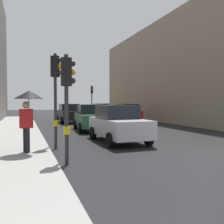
{
  "coord_description": "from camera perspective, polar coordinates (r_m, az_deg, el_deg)",
  "views": [
    {
      "loc": [
        -6.6,
        -7.58,
        1.89
      ],
      "look_at": [
        0.11,
        11.67,
        1.12
      ],
      "focal_mm": 40.69,
      "sensor_mm": 36.0,
      "label": 1
    }
  ],
  "objects": [
    {
      "name": "traffic_light_far_median",
      "position": [
        29.83,
        -4.54,
        3.68
      ],
      "size": [
        0.25,
        0.44,
        3.9
      ],
      "color": "#2D2D2D",
      "rests_on": "ground"
    },
    {
      "name": "car_red_sedan",
      "position": [
        24.33,
        3.29,
        -0.24
      ],
      "size": [
        2.27,
        4.32,
        1.76
      ],
      "color": "red",
      "rests_on": "ground"
    },
    {
      "name": "ground_plane",
      "position": [
        10.23,
        21.68,
        -8.66
      ],
      "size": [
        120.0,
        120.0,
        0.0
      ],
      "primitive_type": "plane",
      "color": "black"
    },
    {
      "name": "car_yellow_taxi",
      "position": [
        33.0,
        -2.48,
        0.4
      ],
      "size": [
        2.23,
        4.31,
        1.76
      ],
      "color": "yellow",
      "rests_on": "ground"
    },
    {
      "name": "traffic_light_near_right",
      "position": [
        10.53,
        -12.51,
        6.29
      ],
      "size": [
        0.45,
        0.36,
        3.86
      ],
      "color": "#2D2D2D",
      "rests_on": "ground"
    },
    {
      "name": "car_dark_suv",
      "position": [
        23.99,
        -9.6,
        -0.3
      ],
      "size": [
        2.09,
        4.24,
        1.76
      ],
      "color": "black",
      "rests_on": "ground"
    },
    {
      "name": "car_silver_hatchback",
      "position": [
        12.18,
        1.37,
        -2.62
      ],
      "size": [
        2.06,
        4.22,
        1.76
      ],
      "color": "#BCBCC1",
      "rests_on": "ground"
    },
    {
      "name": "car_green_estate",
      "position": [
        17.22,
        -4.74,
        -1.23
      ],
      "size": [
        2.27,
        4.33,
        1.76
      ],
      "color": "#2D6038",
      "rests_on": "ground"
    },
    {
      "name": "pedestrian_with_umbrella",
      "position": [
        9.24,
        -18.35,
        1.72
      ],
      "size": [
        1.0,
        1.0,
        2.14
      ],
      "color": "black",
      "rests_on": "sidewalk_kerb"
    },
    {
      "name": "traffic_light_near_left",
      "position": [
        7.75,
        -10.04,
        5.1
      ],
      "size": [
        0.43,
        0.24,
        3.33
      ],
      "color": "#2D2D2D",
      "rests_on": "ground"
    },
    {
      "name": "sidewalk_kerb",
      "position": [
        13.71,
        -21.53,
        -5.59
      ],
      "size": [
        2.97,
        40.0,
        0.16
      ],
      "primitive_type": "cube",
      "color": "#A8A5A0",
      "rests_on": "ground"
    },
    {
      "name": "building_facade_right",
      "position": [
        28.55,
        20.98,
        8.11
      ],
      "size": [
        12.0,
        29.48,
        9.84
      ],
      "primitive_type": "cube",
      "color": "gray",
      "rests_on": "ground"
    }
  ]
}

